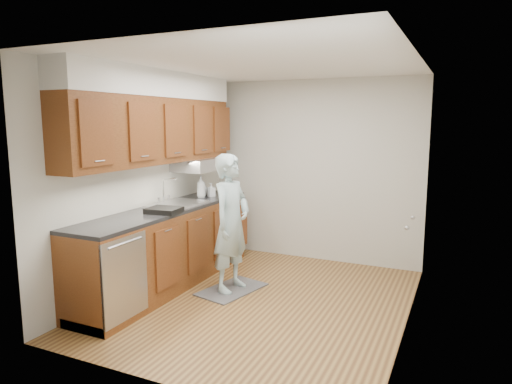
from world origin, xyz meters
TOP-DOWN VIEW (x-y plane):
  - floor at (0.00, 0.00)m, footprint 3.50×3.50m
  - ceiling at (0.00, 0.00)m, footprint 3.50×3.50m
  - wall_left at (-1.50, 0.00)m, footprint 0.02×3.50m
  - wall_right at (1.50, 0.00)m, footprint 0.02×3.50m
  - wall_back at (0.00, 1.75)m, footprint 3.00×0.02m
  - counter at (-1.20, -0.00)m, footprint 0.64×2.80m
  - upper_cabinets at (-1.33, 0.05)m, footprint 0.47×2.80m
  - closet_door at (1.49, 0.30)m, footprint 0.02×1.22m
  - floor_mat at (-0.44, 0.16)m, footprint 0.64×0.89m
  - person at (-0.44, 0.16)m, footprint 0.48×0.66m
  - soap_bottle_a at (-1.21, 0.76)m, footprint 0.14×0.14m
  - soap_bottle_b at (-1.14, 0.90)m, footprint 0.11×0.11m
  - soap_bottle_c at (-1.28, 0.95)m, footprint 0.19×0.19m
  - dish_rack at (-1.05, -0.27)m, footprint 0.38×0.33m

SIDE VIEW (x-z plane):
  - floor at x=0.00m, z-range 0.00..0.00m
  - floor_mat at x=-0.44m, z-range 0.00..0.02m
  - counter at x=-1.20m, z-range -0.16..1.14m
  - person at x=-0.44m, z-range 0.02..1.79m
  - dish_rack at x=-1.05m, z-range 0.94..1.00m
  - closet_door at x=1.49m, z-range 0.00..2.05m
  - soap_bottle_c at x=-1.28m, z-range 0.94..1.12m
  - soap_bottle_b at x=-1.14m, z-range 0.94..1.12m
  - soap_bottle_a at x=-1.21m, z-range 0.94..1.23m
  - wall_left at x=-1.50m, z-range 0.00..2.50m
  - wall_right at x=1.50m, z-range 0.00..2.50m
  - wall_back at x=0.00m, z-range 0.00..2.50m
  - upper_cabinets at x=-1.33m, z-range 1.34..2.55m
  - ceiling at x=0.00m, z-range 2.50..2.50m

